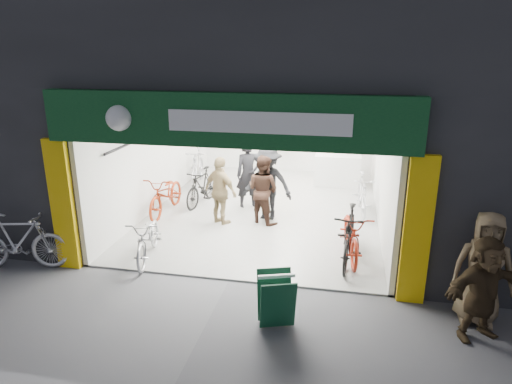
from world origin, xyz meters
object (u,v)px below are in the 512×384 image
(bike_left_front, at_px, (149,238))
(bike_right_front, at_px, (349,236))
(sandwich_board, at_px, (276,298))
(pedestrian_near, at_px, (483,269))
(parked_bike, at_px, (18,241))

(bike_left_front, relative_size, bike_right_front, 0.93)
(bike_left_front, distance_m, bike_right_front, 4.08)
(bike_right_front, relative_size, sandwich_board, 2.27)
(bike_left_front, bearing_deg, sandwich_board, -43.17)
(pedestrian_near, relative_size, sandwich_board, 2.19)
(bike_left_front, height_order, pedestrian_near, pedestrian_near)
(bike_right_front, bearing_deg, parked_bike, -161.19)
(pedestrian_near, distance_m, sandwich_board, 3.25)
(bike_right_front, distance_m, sandwich_board, 2.67)
(bike_left_front, xyz_separation_m, parked_bike, (-2.31, -0.90, 0.11))
(bike_left_front, distance_m, pedestrian_near, 6.17)
(bike_right_front, xyz_separation_m, sandwich_board, (-1.10, -2.44, -0.11))
(bike_left_front, xyz_separation_m, bike_right_front, (4.03, 0.63, 0.11))
(parked_bike, relative_size, sandwich_board, 2.29)
(bike_left_front, height_order, parked_bike, parked_bike)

